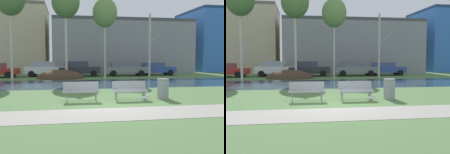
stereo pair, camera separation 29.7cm
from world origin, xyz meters
TOP-DOWN VIEW (x-y plane):
  - ground_plane at (0.00, 10.00)m, footprint 120.00×120.00m
  - paved_path_strip at (0.00, -1.71)m, footprint 60.00×2.15m
  - river_band at (0.00, 9.23)m, footprint 80.00×6.79m
  - soil_mound at (-2.28, 14.49)m, footprint 4.36×3.10m
  - bench_left at (-1.12, 1.22)m, footprint 1.60×0.57m
  - bench_right at (1.12, 1.22)m, footprint 1.60×0.57m
  - trash_bin at (2.78, 1.31)m, footprint 0.56×0.56m
  - seagull at (1.80, 0.92)m, footprint 0.47×0.17m
  - birch_left at (-1.72, 14.70)m, footprint 2.61×2.61m
  - birch_center_left at (1.88, 14.17)m, footprint 2.31×2.31m
  - birch_center at (6.57, 14.98)m, footprint 1.31×2.32m
  - parked_sedan_second_white at (-3.82, 17.59)m, footprint 4.37×2.21m
  - parked_hatch_third_dark at (-0.41, 17.40)m, footprint 4.32×2.30m
  - parked_wagon_fourth_grey at (4.50, 17.14)m, footprint 4.56×2.19m
  - parked_suv_fifth_blue at (8.06, 17.61)m, footprint 4.26×2.14m
  - building_grey_warehouse at (5.50, 24.92)m, footprint 17.60×9.05m

SIDE VIEW (x-z plane):
  - ground_plane at x=0.00m, z-range 0.00..0.00m
  - soil_mound at x=-2.28m, z-range -0.83..0.83m
  - river_band at x=0.00m, z-range 0.00..0.01m
  - paved_path_strip at x=0.00m, z-range 0.00..0.01m
  - seagull at x=1.80m, z-range 0.00..0.27m
  - bench_left at x=-1.12m, z-range 0.04..0.91m
  - bench_right at x=1.12m, z-range 0.04..0.91m
  - trash_bin at x=2.78m, z-range 0.02..0.98m
  - parked_suv_fifth_blue at x=8.06m, z-range 0.05..1.45m
  - parked_wagon_fourth_grey at x=4.50m, z-range 0.04..1.57m
  - parked_hatch_third_dark at x=-0.41m, z-range 0.03..1.60m
  - parked_sedan_second_white at x=-3.82m, z-range 0.03..1.60m
  - birch_center at x=6.57m, z-range 0.08..6.38m
  - building_grey_warehouse at x=5.50m, z-range 0.00..6.79m
  - birch_center_left at x=1.88m, z-range 2.18..10.07m
  - birch_left at x=-1.72m, z-range 2.52..11.72m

